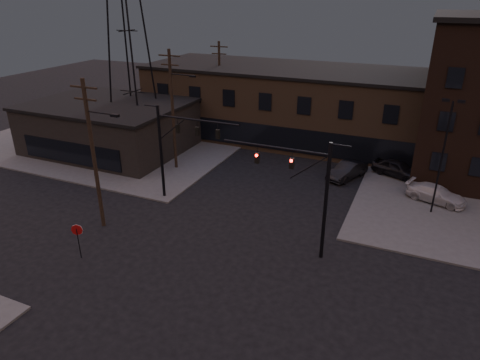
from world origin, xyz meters
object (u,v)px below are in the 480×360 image
(parked_car_lot_a, at_px, (397,168))
(parked_car_lot_b, at_px, (436,194))
(traffic_signal_near, at_px, (309,187))
(car_crossing, at_px, (347,170))
(stop_sign, at_px, (77,233))
(traffic_signal_far, at_px, (174,144))

(parked_car_lot_a, bearing_deg, parked_car_lot_b, -118.75)
(traffic_signal_near, bearing_deg, car_crossing, 89.41)
(stop_sign, bearing_deg, traffic_signal_near, 25.90)
(traffic_signal_near, distance_m, car_crossing, 14.55)
(parked_car_lot_b, height_order, car_crossing, car_crossing)
(traffic_signal_far, xyz_separation_m, car_crossing, (12.22, 10.44, -4.24))
(traffic_signal_near, height_order, car_crossing, traffic_signal_near)
(stop_sign, relative_size, car_crossing, 0.53)
(traffic_signal_far, distance_m, car_crossing, 16.62)
(traffic_signal_far, distance_m, stop_sign, 10.55)
(traffic_signal_far, relative_size, stop_sign, 3.23)
(stop_sign, bearing_deg, car_crossing, 56.54)
(traffic_signal_near, relative_size, car_crossing, 1.70)
(stop_sign, xyz_separation_m, parked_car_lot_a, (17.76, 22.41, -0.90))
(car_crossing, bearing_deg, traffic_signal_near, -67.94)
(traffic_signal_far, relative_size, parked_car_lot_a, 1.71)
(traffic_signal_far, distance_m, parked_car_lot_b, 21.93)
(traffic_signal_near, xyz_separation_m, car_crossing, (0.14, 13.94, -4.16))
(traffic_signal_near, xyz_separation_m, parked_car_lot_a, (4.41, 15.92, -3.98))
(traffic_signal_far, bearing_deg, car_crossing, 40.51)
(parked_car_lot_b, bearing_deg, stop_sign, 148.21)
(traffic_signal_near, relative_size, parked_car_lot_a, 1.71)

